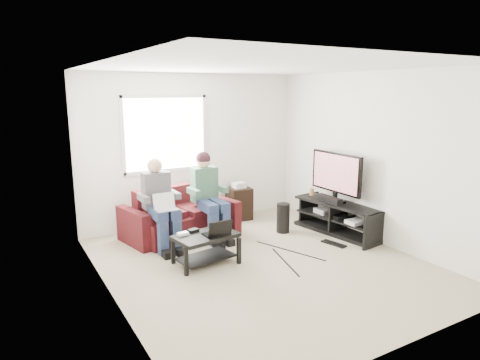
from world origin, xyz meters
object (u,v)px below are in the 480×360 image
at_px(end_table, 239,203).
at_px(coffee_table, 206,242).
at_px(tv, 336,174).
at_px(sofa, 179,218).
at_px(tv_stand, 338,220).
at_px(subwoofer, 283,218).

bearing_deg(end_table, coffee_table, -132.27).
bearing_deg(tv, end_table, 125.03).
xyz_separation_m(sofa, tv, (2.32, -1.07, 0.68)).
xyz_separation_m(sofa, coffee_table, (-0.11, -1.23, 0.01)).
bearing_deg(tv_stand, subwoofer, 146.58).
bearing_deg(subwoofer, sofa, 156.66).
height_order(tv_stand, subwoofer, tv_stand).
relative_size(tv_stand, tv, 1.47).
relative_size(sofa, tv_stand, 1.13).
bearing_deg(subwoofer, end_table, 103.53).
xyz_separation_m(sofa, tv_stand, (2.32, -1.17, -0.07)).
xyz_separation_m(coffee_table, end_table, (1.43, 1.58, 0.00)).
bearing_deg(coffee_table, tv, 3.65).
relative_size(sofa, coffee_table, 2.03).
relative_size(tv_stand, end_table, 2.37).
relative_size(tv, subwoofer, 2.25).
height_order(tv, subwoofer, tv).
height_order(tv, end_table, tv).
distance_m(tv, end_table, 1.86).
xyz_separation_m(tv_stand, subwoofer, (-0.75, 0.50, 0.01)).
xyz_separation_m(sofa, end_table, (1.32, 0.35, 0.01)).
bearing_deg(tv, sofa, 155.16).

